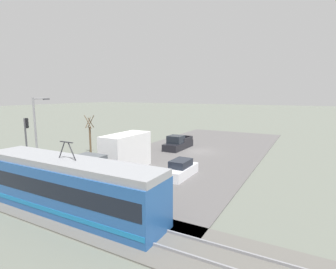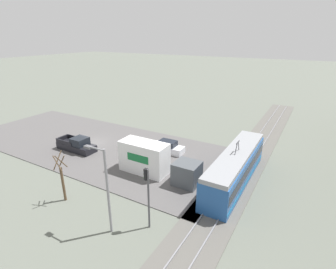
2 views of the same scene
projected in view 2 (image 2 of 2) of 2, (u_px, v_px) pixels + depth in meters
ground_plane at (93, 144)px, 37.91m from camera, size 320.00×320.00×0.00m
road_surface at (93, 143)px, 37.89m from camera, size 16.71×39.91×0.08m
rail_bed at (235, 181)px, 28.17m from camera, size 73.44×4.40×0.22m
light_rail_tram at (235, 168)px, 27.32m from camera, size 13.56×2.82×4.59m
box_truck at (154, 161)px, 28.91m from camera, size 2.43×9.44×3.57m
pickup_truck at (77, 145)px, 35.30m from camera, size 2.08×5.63×1.94m
sedan_car_0 at (168, 147)px, 34.87m from camera, size 1.71×4.37×1.58m
traffic_light_pole at (148, 191)px, 20.29m from camera, size 0.28×0.47×5.35m
street_tree at (62, 179)px, 24.20m from camera, size 1.17×0.97×4.96m
street_lamp_near_crossing at (105, 185)px, 19.62m from camera, size 0.36×1.95×7.23m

